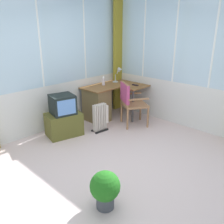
# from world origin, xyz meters

# --- Properties ---
(ground) EXTENTS (5.20, 4.85, 0.06)m
(ground) POSITION_xyz_m (0.00, 0.00, -0.03)
(ground) COLOR beige
(north_window_panel) EXTENTS (4.20, 0.07, 2.78)m
(north_window_panel) POSITION_xyz_m (0.00, 1.96, 1.39)
(north_window_panel) COLOR silver
(north_window_panel) RESTS_ON ground
(east_window_panel) EXTENTS (0.07, 3.85, 2.78)m
(east_window_panel) POSITION_xyz_m (2.13, -0.00, 1.39)
(east_window_panel) COLOR silver
(east_window_panel) RESTS_ON ground
(curtain_corner) EXTENTS (0.30, 0.08, 2.68)m
(curtain_corner) POSITION_xyz_m (2.00, 1.83, 1.34)
(curtain_corner) COLOR olive
(curtain_corner) RESTS_ON ground
(desk) EXTENTS (1.27, 1.00, 0.74)m
(desk) POSITION_xyz_m (1.11, 1.58, 0.40)
(desk) COLOR brown
(desk) RESTS_ON ground
(desk_lamp) EXTENTS (0.23, 0.20, 0.36)m
(desk_lamp) POSITION_xyz_m (1.83, 1.64, 0.97)
(desk_lamp) COLOR #B2B7BC
(desk_lamp) RESTS_ON desk
(tv_remote) EXTENTS (0.06, 0.15, 0.02)m
(tv_remote) POSITION_xyz_m (1.81, 1.13, 0.75)
(tv_remote) COLOR black
(tv_remote) RESTS_ON desk
(spray_bottle) EXTENTS (0.06, 0.06, 0.22)m
(spray_bottle) POSITION_xyz_m (1.35, 1.68, 0.84)
(spray_bottle) COLOR silver
(spray_bottle) RESTS_ON desk
(wooden_armchair) EXTENTS (0.66, 0.66, 0.92)m
(wooden_armchair) POSITION_xyz_m (1.32, 0.90, 0.58)
(wooden_armchair) COLOR #9D6E49
(wooden_armchair) RESTS_ON ground
(tv_on_stand) EXTENTS (0.73, 0.58, 0.80)m
(tv_on_stand) POSITION_xyz_m (0.09, 1.48, 0.35)
(tv_on_stand) COLOR brown
(tv_on_stand) RESTS_ON ground
(space_heater) EXTENTS (0.36, 0.20, 0.56)m
(space_heater) POSITION_xyz_m (0.72, 1.12, 0.29)
(space_heater) COLOR silver
(space_heater) RESTS_ON ground
(potted_plant) EXTENTS (0.35, 0.35, 0.47)m
(potted_plant) POSITION_xyz_m (-0.76, -0.50, 0.27)
(potted_plant) COLOR #3D4248
(potted_plant) RESTS_ON ground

